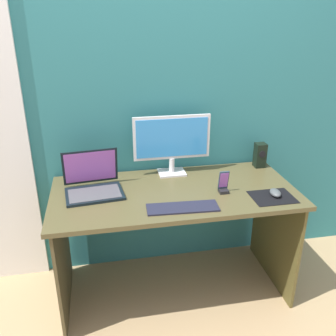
# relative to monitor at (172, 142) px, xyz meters

# --- Properties ---
(ground_plane) EXTENTS (8.00, 8.00, 0.00)m
(ground_plane) POSITION_rel_monitor_xyz_m (-0.04, -0.26, -0.98)
(ground_plane) COLOR tan
(wall_back) EXTENTS (6.00, 0.04, 2.50)m
(wall_back) POSITION_rel_monitor_xyz_m (-0.04, 0.13, 0.27)
(wall_back) COLOR #2C7478
(wall_back) RESTS_ON ground_plane
(desk) EXTENTS (1.49, 0.70, 0.75)m
(desk) POSITION_rel_monitor_xyz_m (-0.04, -0.26, -0.38)
(desk) COLOR brown
(desk) RESTS_ON ground_plane
(monitor) EXTENTS (0.51, 0.14, 0.40)m
(monitor) POSITION_rel_monitor_xyz_m (0.00, 0.00, 0.00)
(monitor) COLOR silver
(monitor) RESTS_ON desk
(speaker_right) EXTENTS (0.07, 0.07, 0.17)m
(speaker_right) POSITION_rel_monitor_xyz_m (0.63, 0.00, -0.14)
(speaker_right) COLOR black
(speaker_right) RESTS_ON desk
(laptop) EXTENTS (0.36, 0.32, 0.24)m
(laptop) POSITION_rel_monitor_xyz_m (-0.52, -0.18, -0.18)
(laptop) COLOR black
(laptop) RESTS_ON desk
(keyboard_external) EXTENTS (0.41, 0.15, 0.01)m
(keyboard_external) POSITION_rel_monitor_xyz_m (-0.03, -0.48, -0.22)
(keyboard_external) COLOR #202032
(keyboard_external) RESTS_ON desk
(mousepad) EXTENTS (0.25, 0.20, 0.00)m
(mousepad) POSITION_rel_monitor_xyz_m (0.52, -0.45, -0.23)
(mousepad) COLOR black
(mousepad) RESTS_ON desk
(mouse) EXTENTS (0.07, 0.11, 0.04)m
(mouse) POSITION_rel_monitor_xyz_m (0.54, -0.44, -0.21)
(mouse) COLOR #494E50
(mouse) RESTS_ON mousepad
(phone_in_dock) EXTENTS (0.06, 0.05, 0.14)m
(phone_in_dock) POSITION_rel_monitor_xyz_m (0.25, -0.33, -0.18)
(phone_in_dock) COLOR black
(phone_in_dock) RESTS_ON desk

